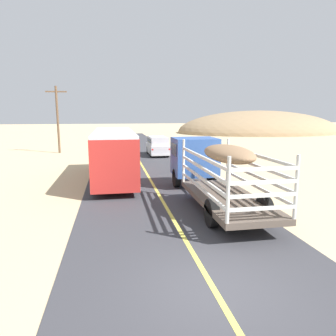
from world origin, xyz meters
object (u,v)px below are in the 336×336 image
(livestock_truck, at_px, (205,163))
(bus, at_px, (114,154))
(power_pole_mid, at_px, (58,117))
(car_far, at_px, (158,145))

(livestock_truck, bearing_deg, bus, 134.01)
(power_pole_mid, bearing_deg, livestock_truck, -62.36)
(bus, height_order, power_pole_mid, power_pole_mid)
(power_pole_mid, bearing_deg, bus, -69.04)
(car_far, bearing_deg, bus, -111.80)
(car_far, height_order, power_pole_mid, power_pole_mid)
(bus, bearing_deg, car_far, 68.20)
(livestock_truck, relative_size, power_pole_mid, 1.35)
(livestock_truck, bearing_deg, power_pole_mid, 117.64)
(livestock_truck, height_order, power_pole_mid, power_pole_mid)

